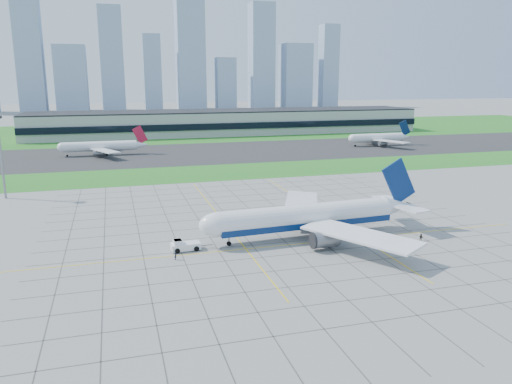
# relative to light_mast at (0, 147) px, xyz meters

# --- Properties ---
(ground) EXTENTS (1400.00, 1400.00, 0.00)m
(ground) POSITION_rel_light_mast_xyz_m (70.00, -65.00, -16.18)
(ground) COLOR gray
(ground) RESTS_ON ground
(grass_median) EXTENTS (700.00, 35.00, 0.04)m
(grass_median) POSITION_rel_light_mast_xyz_m (70.00, 25.00, -16.16)
(grass_median) COLOR #266E1F
(grass_median) RESTS_ON ground
(asphalt_taxiway) EXTENTS (700.00, 75.00, 0.04)m
(asphalt_taxiway) POSITION_rel_light_mast_xyz_m (70.00, 80.00, -16.15)
(asphalt_taxiway) COLOR #383838
(asphalt_taxiway) RESTS_ON ground
(grass_far) EXTENTS (700.00, 145.00, 0.04)m
(grass_far) POSITION_rel_light_mast_xyz_m (70.00, 190.00, -16.16)
(grass_far) COLOR #266E1F
(grass_far) RESTS_ON ground
(apron_markings) EXTENTS (120.00, 130.00, 0.03)m
(apron_markings) POSITION_rel_light_mast_xyz_m (70.43, -53.91, -16.17)
(apron_markings) COLOR #474744
(apron_markings) RESTS_ON ground
(terminal) EXTENTS (260.00, 43.00, 15.80)m
(terminal) POSITION_rel_light_mast_xyz_m (110.00, 164.87, -8.29)
(terminal) COLOR #B7B7B2
(terminal) RESTS_ON ground
(light_mast) EXTENTS (2.50, 2.50, 25.60)m
(light_mast) POSITION_rel_light_mast_xyz_m (0.00, 0.00, 0.00)
(light_mast) COLOR gray
(light_mast) RESTS_ON ground
(city_skyline) EXTENTS (523.00, 32.40, 160.00)m
(city_skyline) POSITION_rel_light_mast_xyz_m (61.29, 455.00, 42.91)
(city_skyline) COLOR #94A9C2
(city_skyline) RESTS_ON ground
(airliner) EXTENTS (55.95, 56.57, 17.60)m
(airliner) POSITION_rel_light_mast_xyz_m (76.32, -62.59, -11.37)
(airliner) COLOR white
(airliner) RESTS_ON ground
(pushback_tug) EXTENTS (9.28, 3.56, 2.56)m
(pushback_tug) POSITION_rel_light_mast_xyz_m (46.84, -64.21, -15.04)
(pushback_tug) COLOR white
(pushback_tug) RESTS_ON ground
(crew_near) EXTENTS (0.60, 0.78, 1.91)m
(crew_near) POSITION_rel_light_mast_xyz_m (44.34, -69.42, -15.23)
(crew_near) COLOR black
(crew_near) RESTS_ON ground
(crew_far) EXTENTS (1.10, 1.07, 1.79)m
(crew_far) POSITION_rel_light_mast_xyz_m (100.20, -73.00, -15.29)
(crew_far) COLOR black
(crew_far) RESTS_ON ground
(distant_jet_1) EXTENTS (40.20, 42.66, 14.08)m
(distant_jet_1) POSITION_rel_light_mast_xyz_m (27.78, 85.21, -11.70)
(distant_jet_1) COLOR white
(distant_jet_1) RESTS_ON ground
(distant_jet_2) EXTENTS (35.75, 42.66, 14.08)m
(distant_jet_2) POSITION_rel_light_mast_xyz_m (175.67, 79.96, -11.70)
(distant_jet_2) COLOR white
(distant_jet_2) RESTS_ON ground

